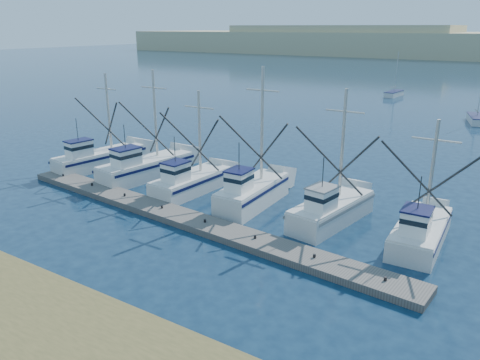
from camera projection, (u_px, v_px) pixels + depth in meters
name	position (u px, v px, depth m)	size (l,w,h in m)	color
ground	(214.00, 290.00, 23.25)	(500.00, 500.00, 0.00)	#0C1F36
floating_dock	(183.00, 218.00, 31.45)	(32.47, 2.16, 0.43)	#605C56
trawler_fleet	(215.00, 185.00, 35.72)	(31.67, 8.95, 9.87)	silver
sailboat_near	(476.00, 119.00, 63.47)	(3.19, 6.17, 8.10)	silver
sailboat_far	(394.00, 94.00, 87.42)	(2.28, 5.87, 8.10)	silver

